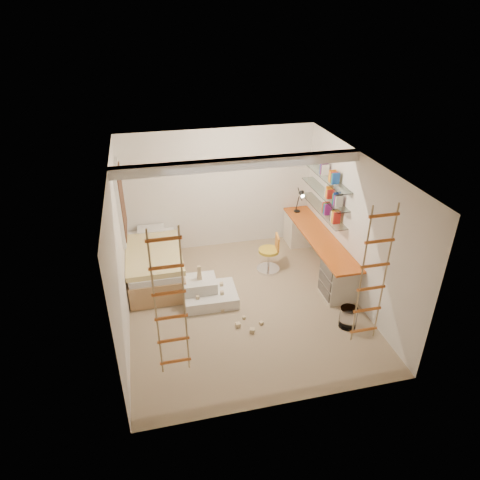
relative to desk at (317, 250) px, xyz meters
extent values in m
plane|color=#9B8964|center=(-1.72, -0.86, -0.40)|extent=(4.50, 4.50, 0.00)
cube|color=white|center=(-1.72, -0.56, 2.12)|extent=(4.00, 0.18, 0.16)
cube|color=white|center=(-3.69, 0.64, 1.15)|extent=(0.06, 1.15, 1.35)
cube|color=#4C2D1E|center=(-3.65, 0.64, 1.15)|extent=(0.02, 1.00, 1.20)
cylinder|color=white|center=(-0.18, -1.83, -0.22)|extent=(0.29, 0.29, 0.36)
cube|color=#CD5818|center=(0.00, -0.03, 0.33)|extent=(0.55, 2.80, 0.04)
cube|color=beige|center=(0.00, 1.07, -0.05)|extent=(0.52, 0.55, 0.71)
cube|color=beige|center=(0.00, -1.03, -0.05)|extent=(0.52, 0.55, 0.71)
cube|color=#4C4742|center=(-0.27, -1.03, 0.21)|extent=(0.02, 0.50, 0.18)
cube|color=#4C4742|center=(-0.27, -1.03, -0.01)|extent=(0.02, 0.50, 0.18)
cube|color=#4C4742|center=(-0.27, -1.03, -0.23)|extent=(0.02, 0.50, 0.18)
cube|color=white|center=(0.15, 0.27, 0.75)|extent=(0.25, 1.80, 0.01)
cube|color=white|center=(0.15, 0.27, 1.10)|extent=(0.25, 1.80, 0.01)
cube|color=white|center=(0.15, 0.27, 1.45)|extent=(0.25, 1.80, 0.01)
cube|color=#AD7F51|center=(-3.20, 0.37, -0.18)|extent=(1.00, 2.00, 0.45)
cube|color=white|center=(-3.20, 0.37, 0.11)|extent=(0.95, 1.95, 0.12)
cube|color=gold|center=(-3.20, 0.22, 0.22)|extent=(1.02, 1.60, 0.10)
cube|color=white|center=(-3.20, 1.17, 0.23)|extent=(0.55, 0.35, 0.12)
cylinder|color=black|center=(-0.05, 1.12, 0.36)|extent=(0.14, 0.14, 0.02)
cylinder|color=black|center=(-0.05, 1.12, 0.55)|extent=(0.02, 0.15, 0.36)
cylinder|color=black|center=(-0.05, 1.02, 0.80)|extent=(0.02, 0.27, 0.20)
cone|color=black|center=(-0.05, 0.90, 0.85)|extent=(0.12, 0.14, 0.15)
cylinder|color=#FFEABF|center=(-0.05, 0.86, 0.82)|extent=(0.08, 0.04, 0.08)
cylinder|color=gold|center=(-0.98, 0.11, 0.05)|extent=(0.46, 0.46, 0.06)
cube|color=orange|center=(-0.81, 0.09, 0.23)|extent=(0.08, 0.31, 0.29)
cylinder|color=silver|center=(-0.98, 0.11, -0.15)|extent=(0.05, 0.05, 0.41)
cylinder|color=silver|center=(-0.98, 0.11, -0.38)|extent=(0.53, 0.53, 0.05)
cube|color=silver|center=(-2.29, -0.63, -0.30)|extent=(0.97, 0.77, 0.21)
cube|color=silver|center=(-2.45, -0.52, -0.09)|extent=(0.59, 0.49, 0.21)
cube|color=#CCB284|center=(-2.45, -0.52, 0.06)|extent=(0.08, 0.08, 0.08)
cube|color=#CCB284|center=(-2.45, -0.52, 0.13)|extent=(0.07, 0.07, 0.07)
cube|color=#CCB284|center=(-2.45, -0.52, 0.23)|extent=(0.06, 0.06, 0.12)
cube|color=#CCB284|center=(-2.09, -0.77, -0.16)|extent=(0.06, 0.06, 0.06)
cube|color=#CCB284|center=(-2.05, -0.51, -0.16)|extent=(0.06, 0.06, 0.06)
cube|color=#CCB284|center=(-2.53, -0.80, -0.16)|extent=(0.06, 0.06, 0.06)
cube|color=#CCB284|center=(-2.13, -0.99, -0.37)|extent=(0.07, 0.07, 0.07)
cube|color=#CCB284|center=(-1.56, -1.47, -0.37)|extent=(0.07, 0.07, 0.07)
cube|color=#CCB284|center=(-1.76, -1.63, -0.37)|extent=(0.07, 0.07, 0.07)
cube|color=#CCB284|center=(-1.81, -1.26, -0.37)|extent=(0.07, 0.07, 0.07)
cube|color=#CCB284|center=(-1.96, -1.44, -0.37)|extent=(0.07, 0.07, 0.07)
cube|color=red|center=(0.15, 0.27, 0.86)|extent=(0.14, 0.64, 0.22)
cube|color=yellow|center=(0.15, 0.27, 1.21)|extent=(0.14, 0.64, 0.22)
cube|color=orange|center=(0.15, 0.27, 1.56)|extent=(0.14, 0.64, 0.22)
camera|label=1|loc=(-3.18, -6.84, 4.30)|focal=32.00mm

